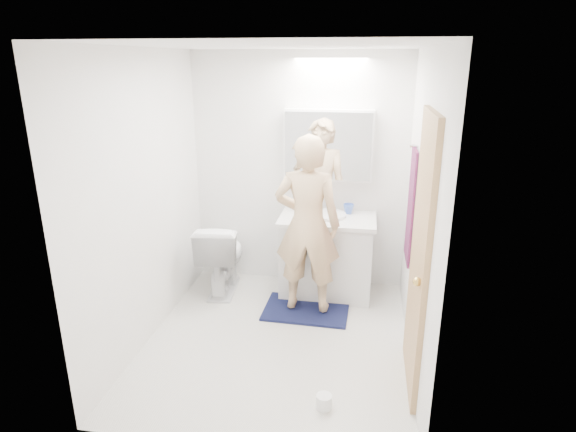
% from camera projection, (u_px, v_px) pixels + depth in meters
% --- Properties ---
extents(floor, '(2.50, 2.50, 0.00)m').
position_uv_depth(floor, '(278.00, 340.00, 4.14)').
color(floor, silver).
rests_on(floor, ground).
extents(ceiling, '(2.50, 2.50, 0.00)m').
position_uv_depth(ceiling, '(275.00, 45.00, 3.39)').
color(ceiling, white).
rests_on(ceiling, floor).
extents(wall_back, '(2.50, 0.00, 2.50)m').
position_uv_depth(wall_back, '(299.00, 172.00, 4.93)').
color(wall_back, white).
rests_on(wall_back, floor).
extents(wall_front, '(2.50, 0.00, 2.50)m').
position_uv_depth(wall_front, '(234.00, 274.00, 2.59)').
color(wall_front, white).
rests_on(wall_front, floor).
extents(wall_left, '(0.00, 2.50, 2.50)m').
position_uv_depth(wall_left, '(145.00, 201.00, 3.93)').
color(wall_left, white).
rests_on(wall_left, floor).
extents(wall_right, '(0.00, 2.50, 2.50)m').
position_uv_depth(wall_right, '(420.00, 214.00, 3.59)').
color(wall_right, white).
rests_on(wall_right, floor).
extents(vanity_cabinet, '(0.90, 0.55, 0.78)m').
position_uv_depth(vanity_cabinet, '(327.00, 257.00, 4.87)').
color(vanity_cabinet, silver).
rests_on(vanity_cabinet, floor).
extents(countertop, '(0.95, 0.58, 0.04)m').
position_uv_depth(countertop, '(328.00, 219.00, 4.74)').
color(countertop, white).
rests_on(countertop, vanity_cabinet).
extents(sink_basin, '(0.36, 0.36, 0.03)m').
position_uv_depth(sink_basin, '(328.00, 215.00, 4.76)').
color(sink_basin, white).
rests_on(sink_basin, countertop).
extents(faucet, '(0.02, 0.02, 0.16)m').
position_uv_depth(faucet, '(330.00, 203.00, 4.92)').
color(faucet, silver).
rests_on(faucet, countertop).
extents(medicine_cabinet, '(0.88, 0.14, 0.70)m').
position_uv_depth(medicine_cabinet, '(328.00, 145.00, 4.72)').
color(medicine_cabinet, white).
rests_on(medicine_cabinet, wall_back).
extents(mirror_panel, '(0.84, 0.01, 0.66)m').
position_uv_depth(mirror_panel, '(328.00, 147.00, 4.65)').
color(mirror_panel, silver).
rests_on(mirror_panel, medicine_cabinet).
extents(toilet, '(0.49, 0.78, 0.76)m').
position_uv_depth(toilet, '(222.00, 256.00, 4.93)').
color(toilet, white).
rests_on(toilet, floor).
extents(bath_rug, '(0.81, 0.57, 0.02)m').
position_uv_depth(bath_rug, '(306.00, 310.00, 4.61)').
color(bath_rug, '#13173C').
rests_on(bath_rug, floor).
extents(person, '(0.62, 0.41, 1.66)m').
position_uv_depth(person, '(307.00, 225.00, 4.34)').
color(person, tan).
rests_on(person, bath_rug).
extents(door, '(0.04, 0.80, 2.00)m').
position_uv_depth(door, '(420.00, 257.00, 3.33)').
color(door, tan).
rests_on(door, wall_right).
extents(door_knob, '(0.06, 0.06, 0.06)m').
position_uv_depth(door_knob, '(417.00, 282.00, 3.07)').
color(door_knob, gold).
rests_on(door_knob, door).
extents(towel, '(0.02, 0.42, 1.00)m').
position_uv_depth(towel, '(411.00, 206.00, 4.14)').
color(towel, '#121C39').
rests_on(towel, wall_right).
extents(towel_hook, '(0.07, 0.02, 0.02)m').
position_uv_depth(towel_hook, '(414.00, 146.00, 3.98)').
color(towel_hook, silver).
rests_on(towel_hook, wall_right).
extents(soap_bottle_a, '(0.13, 0.13, 0.25)m').
position_uv_depth(soap_bottle_a, '(304.00, 200.00, 4.88)').
color(soap_bottle_a, beige).
rests_on(soap_bottle_a, countertop).
extents(soap_bottle_b, '(0.10, 0.10, 0.17)m').
position_uv_depth(soap_bottle_b, '(312.00, 203.00, 4.90)').
color(soap_bottle_b, '#5179AF').
rests_on(soap_bottle_b, countertop).
extents(toothbrush_cup, '(0.12, 0.12, 0.10)m').
position_uv_depth(toothbrush_cup, '(348.00, 209.00, 4.84)').
color(toothbrush_cup, '#476FD5').
rests_on(toothbrush_cup, countertop).
extents(toilet_paper_roll, '(0.11, 0.11, 0.10)m').
position_uv_depth(toilet_paper_roll, '(324.00, 402.00, 3.32)').
color(toilet_paper_roll, white).
rests_on(toilet_paper_roll, floor).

